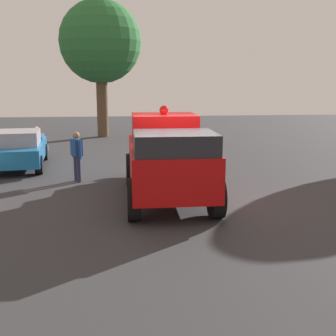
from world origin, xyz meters
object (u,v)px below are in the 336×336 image
spectator_seated (36,140)px  oak_tree_left (100,42)px  lawn_chair_near_truck (38,142)px  spectator_standing (77,153)px  classic_hot_rod (19,148)px  vintage_fire_truck (167,157)px

spectator_seated → oak_tree_left: bearing=-23.3°
lawn_chair_near_truck → spectator_standing: spectator_standing is taller
lawn_chair_near_truck → spectator_seated: spectator_seated is taller
classic_hot_rod → oak_tree_left: 10.70m
classic_hot_rod → lawn_chair_near_truck: (2.98, -0.12, -0.16)m
classic_hot_rod → spectator_standing: spectator_standing is taller
classic_hot_rod → oak_tree_left: (9.16, -2.79, 4.77)m
lawn_chair_near_truck → spectator_standing: size_ratio=0.61×
classic_hot_rod → spectator_seated: (2.86, -0.07, -0.05)m
oak_tree_left → lawn_chair_near_truck: bearing=156.6°
vintage_fire_truck → spectator_seated: (7.86, 5.20, -0.50)m
spectator_seated → lawn_chair_near_truck: bearing=-21.7°
spectator_seated → spectator_standing: size_ratio=0.77×
lawn_chair_near_truck → vintage_fire_truck: bearing=-147.1°
vintage_fire_truck → oak_tree_left: (14.16, 2.48, 4.32)m
lawn_chair_near_truck → spectator_seated: bearing=158.3°
lawn_chair_near_truck → spectator_seated: (-0.12, 0.05, 0.11)m
lawn_chair_near_truck → spectator_seated: size_ratio=0.79×
spectator_seated → spectator_standing: bearing=-156.6°
vintage_fire_truck → lawn_chair_near_truck: size_ratio=5.84×
lawn_chair_near_truck → oak_tree_left: (6.18, -2.67, 4.93)m
lawn_chair_near_truck → oak_tree_left: size_ratio=0.13×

